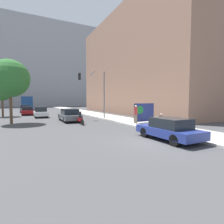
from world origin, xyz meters
TOP-DOWN VIEW (x-y plane):
  - ground_plane at (0.00, 0.00)m, footprint 160.00×160.00m
  - sidewalk_curb at (3.85, 15.00)m, footprint 3.67×90.00m
  - building_backdrop_far at (-2.00, 71.99)m, footprint 52.00×12.00m
  - building_backdrop_right at (12.70, 19.97)m, footprint 10.00×32.00m
  - seated_protester at (3.06, 2.70)m, footprint 0.95×0.77m
  - jogger_on_sidewalk at (3.02, 6.34)m, footprint 0.34×0.34m
  - protest_banner at (4.17, 6.54)m, footprint 2.57×0.06m
  - traffic_light_pole at (1.24, 12.86)m, footprint 3.34×3.11m
  - parked_car_curbside at (0.97, -0.23)m, footprint 1.87×4.21m
  - car_on_road_nearest at (-2.26, 12.12)m, footprint 1.87×4.45m
  - car_on_road_midblock at (-4.84, 19.15)m, footprint 1.73×4.52m
  - car_on_road_distant at (-6.52, 24.47)m, footprint 1.72×4.56m
  - car_on_road_far_lane at (-6.82, 31.74)m, footprint 1.85×4.28m
  - city_bus_on_road at (-6.34, 43.48)m, footprint 2.54×10.63m
  - motorcycle_on_road at (-1.87, 9.17)m, footprint 0.28×2.23m
  - street_tree_near_curb at (-8.16, 12.64)m, footprint 3.86×3.86m
  - street_tree_midblock at (-9.82, 22.32)m, footprint 3.00×3.00m

SIDE VIEW (x-z plane):
  - ground_plane at x=0.00m, z-range 0.00..0.00m
  - sidewalk_curb at x=3.85m, z-range 0.00..0.14m
  - motorcycle_on_road at x=-1.87m, z-range -0.10..1.22m
  - parked_car_curbside at x=0.97m, z-range 0.01..1.37m
  - car_on_road_distant at x=-6.52m, z-range 0.00..1.40m
  - car_on_road_nearest at x=-2.26m, z-range 0.00..1.45m
  - car_on_road_midblock at x=-4.84m, z-range -0.01..1.49m
  - car_on_road_far_lane at x=-6.82m, z-range -0.01..1.49m
  - seated_protester at x=3.06m, z-range 0.19..1.42m
  - jogger_on_sidewalk at x=3.02m, z-range 0.16..1.99m
  - protest_banner at x=4.17m, z-range 0.19..2.18m
  - city_bus_on_road at x=-6.34m, z-range 0.25..3.63m
  - street_tree_midblock at x=-9.82m, z-range 1.18..6.57m
  - traffic_light_pole at x=1.24m, z-range 1.19..7.16m
  - street_tree_near_curb at x=-8.16m, z-range 1.36..7.98m
  - building_backdrop_right at x=12.70m, z-range 0.00..18.37m
  - building_backdrop_far at x=-2.00m, z-range 0.00..34.74m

